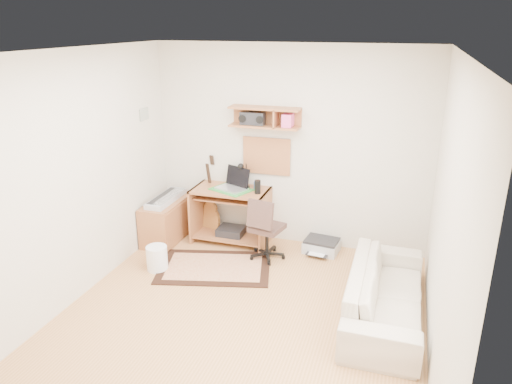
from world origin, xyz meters
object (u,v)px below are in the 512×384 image
(desk, at_px, (231,216))
(cabinet, at_px, (168,220))
(sofa, at_px, (386,285))
(printer, at_px, (322,246))
(task_chair, at_px, (267,228))

(desk, bearing_deg, cabinet, -168.51)
(sofa, bearing_deg, printer, 34.73)
(sofa, bearing_deg, task_chair, 59.78)
(printer, relative_size, sofa, 0.24)
(sofa, bearing_deg, cabinet, 70.94)
(task_chair, distance_m, cabinet, 1.48)
(desk, bearing_deg, printer, 2.54)
(cabinet, xyz_separation_m, printer, (2.09, 0.23, -0.19))
(task_chair, xyz_separation_m, sofa, (1.50, -0.87, -0.06))
(printer, distance_m, sofa, 1.55)
(printer, bearing_deg, task_chair, -142.66)
(desk, distance_m, cabinet, 0.88)
(cabinet, relative_size, printer, 2.07)
(desk, relative_size, task_chair, 1.20)
(desk, height_order, cabinet, desk)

